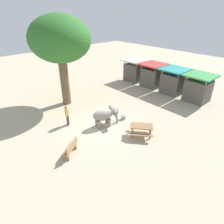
{
  "coord_description": "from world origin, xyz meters",
  "views": [
    {
      "loc": [
        9.67,
        -7.65,
        7.76
      ],
      "look_at": [
        0.06,
        1.05,
        0.8
      ],
      "focal_mm": 31.2,
      "sensor_mm": 36.0,
      "label": 1
    }
  ],
  "objects": [
    {
      "name": "market_stall_white",
      "position": [
        -5.23,
        9.46,
        1.14
      ],
      "size": [
        2.5,
        2.5,
        2.52
      ],
      "color": "#59514C",
      "rests_on": "ground_plane"
    },
    {
      "name": "market_stall_red",
      "position": [
        -2.63,
        9.46,
        1.14
      ],
      "size": [
        2.5,
        2.5,
        2.52
      ],
      "color": "#59514C",
      "rests_on": "ground_plane"
    },
    {
      "name": "shade_tree_main",
      "position": [
        -5.15,
        0.18,
        5.52
      ],
      "size": [
        5.28,
        4.84,
        7.47
      ],
      "color": "brown",
      "rests_on": "ground_plane"
    },
    {
      "name": "ground_plane",
      "position": [
        0.0,
        0.0,
        0.0
      ],
      "size": [
        60.0,
        60.0,
        0.0
      ],
      "primitive_type": "plane",
      "color": "#BAA88C"
    },
    {
      "name": "wooden_bench",
      "position": [
        1.3,
        -3.36,
        0.47
      ],
      "size": [
        1.11,
        1.39,
        0.88
      ],
      "rotation": [
        0.0,
        0.0,
        2.16
      ],
      "color": "#9E7A51",
      "rests_on": "ground_plane"
    },
    {
      "name": "feed_bucket",
      "position": [
        0.43,
        1.93,
        0.16
      ],
      "size": [
        0.36,
        0.36,
        0.32
      ],
      "primitive_type": "cylinder",
      "color": "gray",
      "rests_on": "ground_plane"
    },
    {
      "name": "market_stall_green",
      "position": [
        2.57,
        9.46,
        1.14
      ],
      "size": [
        2.5,
        2.5,
        2.52
      ],
      "color": "#59514C",
      "rests_on": "ground_plane"
    },
    {
      "name": "market_stall_teal",
      "position": [
        -0.03,
        9.46,
        1.14
      ],
      "size": [
        2.5,
        2.5,
        2.52
      ],
      "color": "#59514C",
      "rests_on": "ground_plane"
    },
    {
      "name": "person_handler",
      "position": [
        -1.73,
        -1.75,
        0.95
      ],
      "size": [
        0.39,
        0.39,
        1.62
      ],
      "rotation": [
        0.0,
        0.0,
        0.78
      ],
      "color": "#3F3833",
      "rests_on": "ground_plane"
    },
    {
      "name": "picnic_table_near",
      "position": [
        2.8,
        1.24,
        0.59
      ],
      "size": [
        2.1,
        2.1,
        0.78
      ],
      "rotation": [
        0.0,
        0.0,
        0.7
      ],
      "color": "olive",
      "rests_on": "ground_plane"
    },
    {
      "name": "elephant",
      "position": [
        0.19,
        0.29,
        0.89
      ],
      "size": [
        1.49,
        2.01,
        1.39
      ],
      "rotation": [
        0.0,
        0.0,
        1.25
      ],
      "color": "gray",
      "rests_on": "ground_plane"
    }
  ]
}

